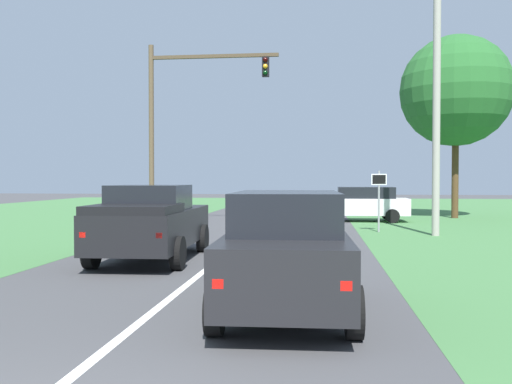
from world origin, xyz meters
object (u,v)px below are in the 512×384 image
red_suv_near (287,249)px  utility_pole_right (437,98)px  traffic_light (181,109)px  crossing_suv_far (362,203)px  oak_tree_right (456,91)px  pickup_truck_lead (151,222)px  keep_moving_sign (379,193)px

red_suv_near → utility_pole_right: (4.83, 12.48, 4.11)m
traffic_light → utility_pole_right: utility_pole_right is taller
red_suv_near → crossing_suv_far: bearing=82.2°
traffic_light → oak_tree_right: (13.80, 5.38, 1.42)m
utility_pole_right → oak_tree_right: bearing=73.0°
pickup_truck_lead → oak_tree_right: oak_tree_right is taller
crossing_suv_far → utility_pole_right: 8.29m
red_suv_near → keep_moving_sign: (2.87, 13.68, 0.57)m
pickup_truck_lead → oak_tree_right: 21.41m
red_suv_near → traffic_light: bearing=109.6°
pickup_truck_lead → utility_pole_right: utility_pole_right is taller
keep_moving_sign → oak_tree_right: bearing=60.0°
keep_moving_sign → crossing_suv_far: keep_moving_sign is taller
red_suv_near → pickup_truck_lead: (-3.85, 5.23, -0.00)m
pickup_truck_lead → keep_moving_sign: bearing=51.5°
pickup_truck_lead → crossing_suv_far: 15.48m
red_suv_near → utility_pole_right: 14.00m
red_suv_near → crossing_suv_far: 19.47m
red_suv_near → utility_pole_right: bearing=68.8°
pickup_truck_lead → utility_pole_right: (8.68, 7.25, 4.11)m
traffic_light → keep_moving_sign: bearing=-19.6°
red_suv_near → crossing_suv_far: red_suv_near is taller
traffic_light → oak_tree_right: size_ratio=0.86×
crossing_suv_far → red_suv_near: bearing=-97.8°
keep_moving_sign → utility_pole_right: (1.96, -1.20, 3.54)m
traffic_light → crossing_suv_far: (8.64, 2.45, -4.53)m
traffic_light → utility_pole_right: 11.67m
keep_moving_sign → utility_pole_right: utility_pole_right is taller
keep_moving_sign → utility_pole_right: bearing=-31.4°
utility_pole_right → crossing_suv_far: bearing=107.9°
oak_tree_right → crossing_suv_far: oak_tree_right is taller
traffic_light → crossing_suv_far: size_ratio=1.83×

